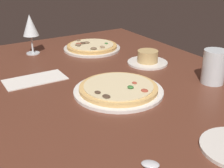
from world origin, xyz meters
TOP-DOWN VIEW (x-y plane):
  - dining_table at (0.00, 0.00)cm, footprint 150.00×110.00cm
  - pizza_main at (2.37, 3.51)cm, footprint 29.51×29.51cm
  - pizza_side at (-44.98, 18.77)cm, footprint 26.75×26.75cm
  - ramekin_on_saucer at (-15.32, 29.07)cm, footprint 16.58×16.58cm
  - wine_glass_far at (-53.43, -7.12)cm, footprint 7.01×7.01cm
  - water_glass at (12.59, 36.16)cm, footprint 7.98×7.98cm
  - paper_menu at (-22.35, -16.47)cm, footprint 11.24×21.84cm
  - spoon at (38.12, -11.49)cm, footprint 8.01×8.24cm

SIDE VIEW (x-z plane):
  - dining_table at x=0.00cm, z-range 0.00..4.00cm
  - paper_menu at x=-22.35cm, z-range 4.00..4.30cm
  - spoon at x=38.12cm, z-range 3.96..4.96cm
  - pizza_main at x=2.37cm, z-range 3.49..6.88cm
  - pizza_side at x=-44.98cm, z-range 3.53..6.92cm
  - ramekin_on_saucer at x=-15.32cm, z-range 3.31..8.85cm
  - water_glass at x=12.59cm, z-range 3.33..15.26cm
  - wine_glass_far at x=-53.43cm, z-range 7.54..25.30cm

